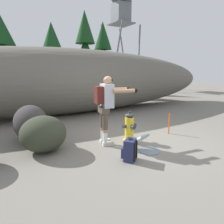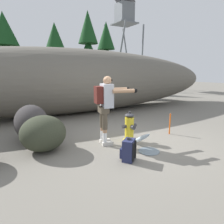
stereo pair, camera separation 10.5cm
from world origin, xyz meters
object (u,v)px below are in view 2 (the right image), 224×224
object	(u,v)px
utility_worker	(106,102)
spare_backpack	(128,150)
boulder_small	(31,123)
survey_stake	(170,124)
watchtower	(124,17)
boulder_mid	(43,133)
fire_hydrant	(129,128)

from	to	relation	value
utility_worker	spare_backpack	distance (m)	1.33
boulder_small	survey_stake	world-z (taller)	boulder_small
utility_worker	watchtower	distance (m)	17.30
utility_worker	survey_stake	size ratio (longest dim) A/B	2.78
utility_worker	boulder_mid	size ratio (longest dim) A/B	1.64
boulder_small	survey_stake	size ratio (longest dim) A/B	1.83
spare_backpack	boulder_mid	size ratio (longest dim) A/B	0.46
watchtower	boulder_mid	bearing A→B (deg)	-129.42
boulder_mid	watchtower	bearing A→B (deg)	50.58
utility_worker	survey_stake	bearing A→B (deg)	3.74
utility_worker	watchtower	xyz separation A→B (m)	(9.23, 13.33, 6.05)
fire_hydrant	utility_worker	world-z (taller)	utility_worker
fire_hydrant	boulder_mid	xyz separation A→B (m)	(-2.04, 0.47, 0.05)
utility_worker	survey_stake	distance (m)	2.10
spare_backpack	watchtower	size ratio (longest dim) A/B	0.05
spare_backpack	boulder_mid	xyz separation A→B (m)	(-1.38, 1.39, 0.19)
boulder_mid	boulder_small	size ratio (longest dim) A/B	0.92
fire_hydrant	spare_backpack	distance (m)	1.14
boulder_mid	survey_stake	distance (m)	3.43
watchtower	survey_stake	distance (m)	16.81
fire_hydrant	boulder_mid	world-z (taller)	boulder_mid
fire_hydrant	utility_worker	bearing A→B (deg)	169.68
fire_hydrant	watchtower	bearing A→B (deg)	57.32
boulder_small	spare_backpack	bearing A→B (deg)	-56.64
fire_hydrant	spare_backpack	size ratio (longest dim) A/B	1.66
fire_hydrant	boulder_small	xyz separation A→B (m)	(-2.16, 1.37, 0.11)
fire_hydrant	utility_worker	xyz separation A→B (m)	(-0.61, 0.11, 0.70)
fire_hydrant	watchtower	distance (m)	17.33
boulder_mid	survey_stake	xyz separation A→B (m)	(3.38, -0.57, -0.11)
survey_stake	utility_worker	bearing A→B (deg)	173.81
spare_backpack	boulder_small	size ratio (longest dim) A/B	0.43
watchtower	boulder_small	bearing A→B (deg)	-131.77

